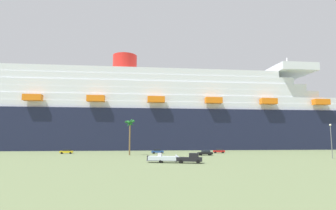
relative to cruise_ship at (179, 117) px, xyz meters
name	(u,v)px	position (x,y,z in m)	size (l,w,h in m)	color
ground_plane	(183,152)	(0.49, -33.37, -16.98)	(600.00, 600.00, 0.00)	#66754C
cruise_ship	(179,117)	(0.00, 0.00, 0.00)	(238.93, 59.49, 57.16)	#191E38
pickup_truck	(191,158)	(-0.44, -84.92, -15.93)	(5.85, 3.00, 2.20)	black
small_boat_on_trailer	(166,158)	(-5.92, -84.01, -16.02)	(8.84, 3.06, 2.15)	#595960
palm_tree	(130,126)	(-18.07, -55.27, -7.57)	(3.58, 3.36, 11.76)	brown
street_lamp	(332,136)	(39.25, -70.94, -10.99)	(0.56, 0.56, 9.41)	slate
parked_car_red_hatchback	(220,151)	(13.84, -41.99, -16.15)	(4.31, 2.18, 1.58)	red
parked_car_black_coupe	(206,153)	(6.68, -56.42, -16.14)	(4.98, 2.53, 1.58)	black
parked_car_yellow_taxi	(67,151)	(-41.96, -46.54, -16.14)	(4.75, 2.74, 1.58)	yellow
parked_car_blue_suv	(158,151)	(-9.31, -45.41, -16.14)	(4.57, 2.66, 1.58)	#264C99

